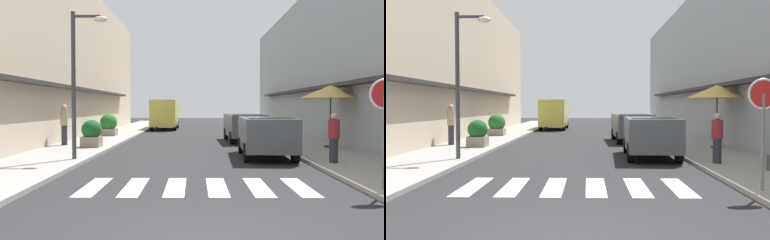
% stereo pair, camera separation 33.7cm
% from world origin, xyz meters
% --- Properties ---
extents(ground_plane, '(85.11, 85.11, 0.00)m').
position_xyz_m(ground_plane, '(0.00, 15.47, 0.00)').
color(ground_plane, '#232326').
extents(sidewalk_left, '(2.88, 54.16, 0.12)m').
position_xyz_m(sidewalk_left, '(-5.05, 15.47, 0.06)').
color(sidewalk_left, gray).
rests_on(sidewalk_left, ground_plane).
extents(sidewalk_right, '(2.88, 54.16, 0.12)m').
position_xyz_m(sidewalk_right, '(5.05, 15.47, 0.06)').
color(sidewalk_right, '#9E998E').
rests_on(sidewalk_right, ground_plane).
extents(building_row_left, '(5.50, 36.82, 9.24)m').
position_xyz_m(building_row_left, '(-8.99, 16.41, 4.62)').
color(building_row_left, '#C6B299').
rests_on(building_row_left, ground_plane).
extents(building_row_right, '(5.50, 36.82, 8.58)m').
position_xyz_m(building_row_right, '(8.99, 16.41, 4.29)').
color(building_row_right, '#939EA8').
rests_on(building_row_right, ground_plane).
extents(crosswalk, '(5.20, 2.20, 0.01)m').
position_xyz_m(crosswalk, '(-0.00, 3.81, 0.01)').
color(crosswalk, silver).
rests_on(crosswalk, ground_plane).
extents(parked_car_near, '(1.95, 4.05, 1.47)m').
position_xyz_m(parked_car_near, '(2.56, 9.18, 0.92)').
color(parked_car_near, '#4C5156').
rests_on(parked_car_near, ground_plane).
extents(parked_car_mid, '(1.89, 4.29, 1.47)m').
position_xyz_m(parked_car_mid, '(2.56, 15.65, 0.92)').
color(parked_car_mid, '#4C5156').
rests_on(parked_car_mid, ground_plane).
extents(delivery_van, '(2.05, 5.42, 2.37)m').
position_xyz_m(delivery_van, '(-2.41, 26.82, 1.41)').
color(delivery_van, '#D8CC4C').
rests_on(delivery_van, ground_plane).
extents(round_street_sign, '(0.65, 0.07, 2.33)m').
position_xyz_m(round_street_sign, '(3.91, 2.99, 1.89)').
color(round_street_sign, slate).
rests_on(round_street_sign, sidewalk_right).
extents(street_lamp, '(1.19, 0.28, 4.85)m').
position_xyz_m(street_lamp, '(-3.83, 7.84, 3.12)').
color(street_lamp, '#38383D').
rests_on(street_lamp, sidewalk_left).
extents(cafe_umbrella, '(2.59, 2.59, 2.64)m').
position_xyz_m(cafe_umbrella, '(5.75, 11.70, 2.48)').
color(cafe_umbrella, '#262626').
rests_on(cafe_umbrella, sidewalk_right).
extents(planter_midblock, '(0.85, 0.85, 1.17)m').
position_xyz_m(planter_midblock, '(-4.48, 11.82, 0.70)').
color(planter_midblock, gray).
rests_on(planter_midblock, sidewalk_left).
extents(planter_far, '(1.02, 1.02, 1.28)m').
position_xyz_m(planter_far, '(-5.19, 18.51, 0.75)').
color(planter_far, gray).
rests_on(planter_far, sidewalk_left).
extents(pedestrian_walking_near, '(0.34, 0.34, 1.54)m').
position_xyz_m(pedestrian_walking_near, '(4.26, 6.99, 0.92)').
color(pedestrian_walking_near, '#282B33').
rests_on(pedestrian_walking_near, sidewalk_right).
extents(pedestrian_walking_far, '(0.34, 0.34, 1.83)m').
position_xyz_m(pedestrian_walking_far, '(-5.91, 12.60, 1.09)').
color(pedestrian_walking_far, '#282B33').
rests_on(pedestrian_walking_far, sidewalk_left).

